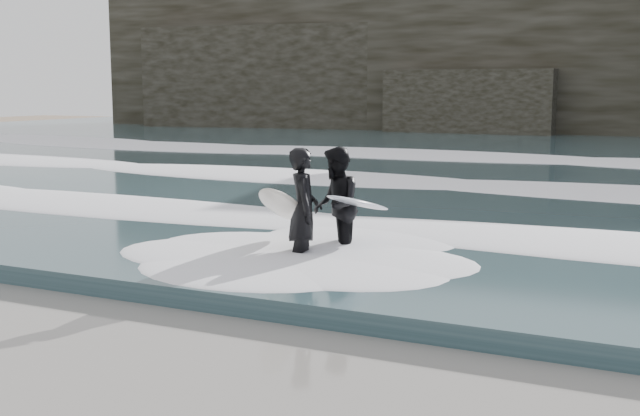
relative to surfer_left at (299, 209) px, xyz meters
The scene contains 8 objects.
ground 5.95m from the surfer_left, 79.57° to the right, with size 120.00×120.00×0.00m, color #8D7051.
sea 23.27m from the surfer_left, 87.38° to the left, with size 90.00×52.00×0.30m, color #2C444A.
headland 40.44m from the surfer_left, 88.49° to the left, with size 70.00×9.00×10.00m, color black.
foam_near 3.46m from the surfer_left, 71.83° to the left, with size 60.00×3.20×0.20m, color white.
foam_mid 10.31m from the surfer_left, 84.08° to the left, with size 60.00×4.00×0.24m, color white.
foam_far 19.27m from the surfer_left, 86.84° to the left, with size 60.00×4.80×0.30m, color white.
surfer_left is the anchor object (origin of this frame).
surfer_right 0.82m from the surfer_left, 66.26° to the left, with size 1.34×1.89×1.99m.
Camera 1 is at (4.79, -5.59, 2.96)m, focal length 45.00 mm.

